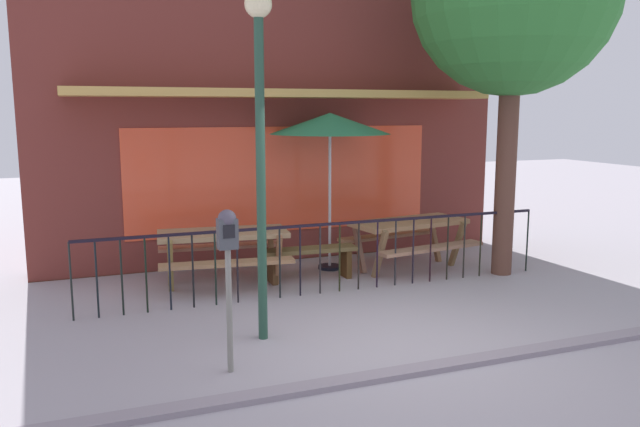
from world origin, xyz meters
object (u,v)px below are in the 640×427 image
object	(u,v)px
street_lamp	(260,115)
patio_umbrella	(330,125)
patio_bench	(310,256)
picnic_table_right	(409,231)
parking_meter_near	(228,248)
picnic_table_left	(223,243)

from	to	relation	value
street_lamp	patio_umbrella	bearing A→B (deg)	54.97
patio_umbrella	patio_bench	size ratio (longest dim) A/B	1.71
patio_umbrella	street_lamp	bearing A→B (deg)	-125.03
picnic_table_right	street_lamp	bearing A→B (deg)	-144.32
picnic_table_right	patio_bench	bearing A→B (deg)	-178.43
parking_meter_near	street_lamp	world-z (taller)	street_lamp
picnic_table_left	patio_bench	size ratio (longest dim) A/B	1.38
picnic_table_left	patio_bench	world-z (taller)	picnic_table_left
picnic_table_right	parking_meter_near	world-z (taller)	parking_meter_near
picnic_table_right	parking_meter_near	bearing A→B (deg)	-140.56
parking_meter_near	patio_bench	bearing A→B (deg)	57.06
patio_bench	parking_meter_near	distance (m)	3.47
patio_umbrella	street_lamp	size ratio (longest dim) A/B	0.66
patio_bench	patio_umbrella	bearing A→B (deg)	44.67
picnic_table_left	patio_umbrella	bearing A→B (deg)	10.01
picnic_table_right	patio_umbrella	world-z (taller)	patio_umbrella
picnic_table_right	street_lamp	world-z (taller)	street_lamp
patio_bench	picnic_table_left	bearing A→B (deg)	170.56
picnic_table_right	picnic_table_left	bearing A→B (deg)	176.85
patio_bench	street_lamp	distance (m)	3.20
picnic_table_left	parking_meter_near	size ratio (longest dim) A/B	1.24
patio_bench	street_lamp	size ratio (longest dim) A/B	0.39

